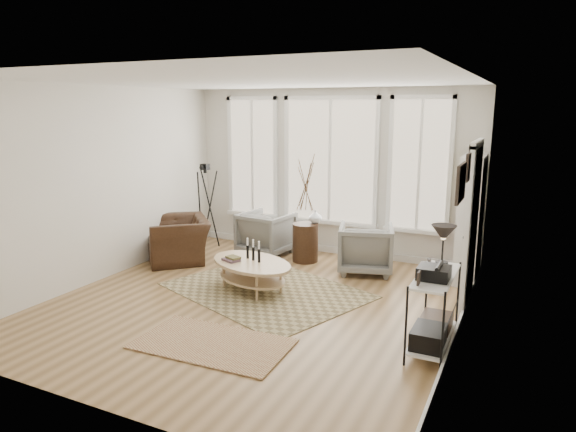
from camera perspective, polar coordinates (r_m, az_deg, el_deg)
The scene contains 17 objects.
room at distance 6.63m, azimuth -3.55°, elevation 1.96°, with size 5.50×5.54×2.90m.
bay_window at distance 9.03m, azimuth 4.69°, elevation 5.81°, with size 4.14×0.12×2.24m.
door at distance 7.01m, azimuth 19.81°, elevation -0.73°, with size 0.09×1.06×2.22m.
bookcase at distance 8.10m, azimuth 19.61°, elevation -0.26°, with size 0.31×0.85×2.06m.
low_shelf at distance 5.82m, azimuth 15.94°, elevation -9.31°, with size 0.38×1.08×1.30m.
wall_art at distance 5.49m, azimuth 18.84°, elevation 3.97°, with size 0.04×0.88×0.44m.
rug_main at distance 7.44m, azimuth -2.46°, elevation -8.24°, with size 2.64×1.98×0.01m, color brown.
rug_runner at distance 5.93m, azimuth -8.39°, elevation -13.83°, with size 1.70×0.94×0.01m, color brown.
coffee_table at distance 7.36m, azimuth -4.13°, elevation -5.75°, with size 1.59×1.32×0.63m.
armchair_left at distance 9.12m, azimuth -2.40°, elevation -1.91°, with size 0.82×0.85×0.77m, color gray.
armchair_right at distance 8.23m, azimuth 8.63°, elevation -3.57°, with size 0.83×0.85×0.78m, color gray.
side_table at distance 8.59m, azimuth 1.96°, elevation 0.60°, with size 0.44×0.44×1.83m.
vase at distance 8.68m, azimuth 3.06°, elevation -0.05°, with size 0.22×0.22×0.23m, color silver.
accent_chair at distance 8.96m, azimuth -12.11°, elevation -2.55°, with size 0.99×1.13×0.73m, color #341F13.
tripod_camera at distance 9.64m, azimuth -9.06°, elevation 0.75°, with size 0.55×0.55×1.56m.
book_stack_near at distance 8.14m, azimuth 16.27°, elevation -6.33°, with size 0.21×0.27×0.17m, color brown.
book_stack_far at distance 7.78m, azimuth 15.79°, elevation -7.25°, with size 0.18×0.23×0.15m, color brown.
Camera 1 is at (3.21, -5.67, 2.59)m, focal length 32.00 mm.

